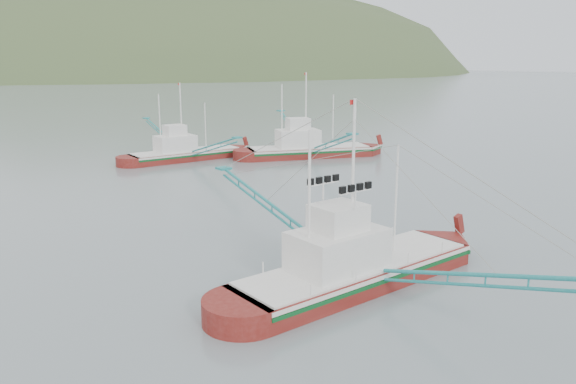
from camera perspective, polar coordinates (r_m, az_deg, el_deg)
ground at (r=34.81m, az=6.19°, el=-6.91°), size 1200.00×1200.00×0.00m
main_boat at (r=30.61m, az=6.72°, el=-6.69°), size 14.82×26.85×10.87m
bg_boat_far at (r=70.07m, az=-10.48°, el=4.33°), size 13.94×24.96×10.10m
bg_boat_right at (r=71.12m, az=2.12°, el=5.41°), size 15.92×26.88×11.38m
headland_right at (r=524.12m, az=-8.45°, el=11.76°), size 684.00×432.00×306.00m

